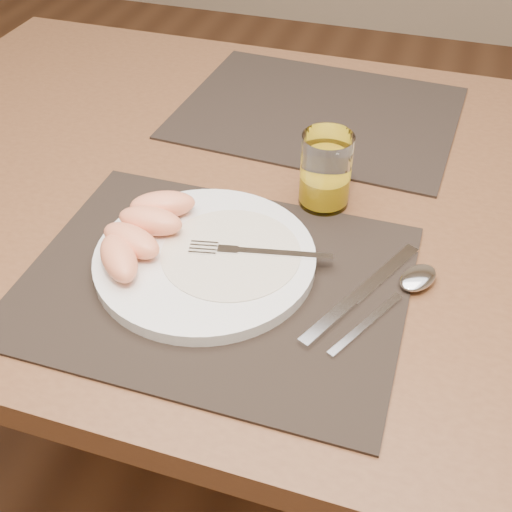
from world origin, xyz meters
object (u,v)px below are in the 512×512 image
object	(u,v)px
table	(284,231)
placemat_near	(215,281)
juice_glass	(325,174)
knife	(353,301)
plate	(205,258)
spoon	(411,284)
placemat_far	(318,112)
fork	(248,251)

from	to	relation	value
table	placemat_near	xyz separation A→B (m)	(-0.02, -0.22, 0.09)
table	juice_glass	size ratio (longest dim) A/B	13.55
knife	juice_glass	bearing A→B (deg)	113.15
table	plate	size ratio (longest dim) A/B	5.19
plate	knife	distance (m)	0.19
placemat_near	plate	xyz separation A→B (m)	(-0.02, 0.02, 0.01)
spoon	placemat_far	bearing A→B (deg)	118.04
table	placemat_far	world-z (taller)	placemat_far
placemat_near	plate	bearing A→B (deg)	131.59
plate	spoon	xyz separation A→B (m)	(0.25, 0.03, -0.00)
fork	plate	bearing A→B (deg)	-160.68
fork	spoon	size ratio (longest dim) A/B	0.97
plate	fork	world-z (taller)	fork
plate	placemat_near	bearing A→B (deg)	-48.41
placemat_near	table	bearing A→B (deg)	83.53
fork	placemat_far	bearing A→B (deg)	91.06
placemat_near	knife	xyz separation A→B (m)	(0.16, 0.01, 0.00)
plate	fork	size ratio (longest dim) A/B	1.55
placemat_near	fork	world-z (taller)	fork
placemat_far	placemat_near	bearing A→B (deg)	-92.53
placemat_near	placemat_far	xyz separation A→B (m)	(0.02, 0.44, 0.00)
table	spoon	world-z (taller)	spoon
table	placemat_far	xyz separation A→B (m)	(-0.01, 0.22, 0.09)
plate	fork	bearing A→B (deg)	19.32
table	fork	size ratio (longest dim) A/B	8.03
knife	juice_glass	distance (m)	0.20
spoon	juice_glass	world-z (taller)	juice_glass
placemat_near	juice_glass	world-z (taller)	juice_glass
fork	juice_glass	xyz separation A→B (m)	(0.06, 0.15, 0.03)
placemat_near	placemat_far	bearing A→B (deg)	87.47
placemat_near	plate	world-z (taller)	plate
plate	knife	world-z (taller)	plate
table	plate	bearing A→B (deg)	-103.56
placemat_near	knife	world-z (taller)	knife
placemat_near	knife	size ratio (longest dim) A/B	2.19
fork	juice_glass	world-z (taller)	juice_glass
fork	knife	xyz separation A→B (m)	(0.14, -0.03, -0.02)
fork	table	bearing A→B (deg)	90.62
plate	knife	bearing A→B (deg)	-3.60
placemat_near	juice_glass	xyz separation A→B (m)	(0.09, 0.19, 0.05)
placemat_near	placemat_far	size ratio (longest dim) A/B	1.00
placemat_far	spoon	world-z (taller)	spoon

